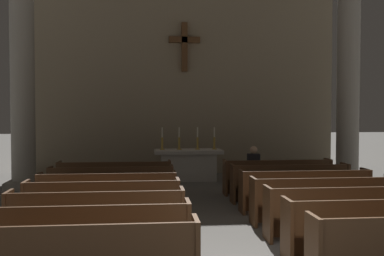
{
  "coord_description": "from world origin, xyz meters",
  "views": [
    {
      "loc": [
        -1.35,
        -5.5,
        2.27
      ],
      "look_at": [
        0.0,
        7.89,
        1.75
      ],
      "focal_mm": 42.32,
      "sensor_mm": 36.0,
      "label": 1
    }
  ],
  "objects_px": {
    "candlestick_outer_right": "(214,142)",
    "column_right_second": "(348,75)",
    "pew_right_row_4": "(324,200)",
    "candlestick_outer_left": "(162,142)",
    "pew_right_row_3": "(347,212)",
    "pew_right_row_2": "(378,228)",
    "altar": "(188,164)",
    "pew_left_row_2": "(89,235)",
    "lone_worshipper": "(253,169)",
    "pew_left_row_3": "(97,218)",
    "pew_right_row_6": "(290,183)",
    "pew_left_row_5": "(108,194)",
    "pew_right_row_5": "(305,191)",
    "column_left_second": "(22,72)",
    "pew_left_row_6": "(112,186)",
    "pew_left_row_7": "(115,179)",
    "candlestick_inner_right": "(198,142)",
    "pew_left_row_4": "(103,205)",
    "candlestick_inner_left": "(179,142)",
    "pew_right_row_7": "(277,177)"
  },
  "relations": [
    {
      "from": "candlestick_outer_right",
      "to": "column_right_second",
      "type": "bearing_deg",
      "value": -13.13
    },
    {
      "from": "pew_right_row_4",
      "to": "candlestick_outer_left",
      "type": "bearing_deg",
      "value": 117.3
    },
    {
      "from": "pew_right_row_3",
      "to": "column_right_second",
      "type": "bearing_deg",
      "value": 65.35
    },
    {
      "from": "pew_right_row_2",
      "to": "altar",
      "type": "distance_m",
      "value": 8.32
    },
    {
      "from": "pew_left_row_2",
      "to": "pew_right_row_2",
      "type": "relative_size",
      "value": 1.0
    },
    {
      "from": "candlestick_outer_right",
      "to": "lone_worshipper",
      "type": "bearing_deg",
      "value": -75.81
    },
    {
      "from": "pew_left_row_3",
      "to": "lone_worshipper",
      "type": "bearing_deg",
      "value": 49.59
    },
    {
      "from": "column_right_second",
      "to": "candlestick_outer_left",
      "type": "distance_m",
      "value": 6.24
    },
    {
      "from": "pew_left_row_2",
      "to": "pew_right_row_6",
      "type": "relative_size",
      "value": 1.0
    },
    {
      "from": "pew_left_row_5",
      "to": "lone_worshipper",
      "type": "relative_size",
      "value": 2.22
    },
    {
      "from": "candlestick_outer_right",
      "to": "pew_right_row_5",
      "type": "bearing_deg",
      "value": -74.49
    },
    {
      "from": "pew_right_row_5",
      "to": "pew_right_row_6",
      "type": "distance_m",
      "value": 1.07
    },
    {
      "from": "column_left_second",
      "to": "candlestick_outer_right",
      "type": "xyz_separation_m",
      "value": [
        5.78,
        0.95,
        -2.14
      ]
    },
    {
      "from": "pew_left_row_6",
      "to": "column_left_second",
      "type": "distance_m",
      "value": 4.87
    },
    {
      "from": "pew_left_row_6",
      "to": "pew_right_row_2",
      "type": "xyz_separation_m",
      "value": [
        4.36,
        -4.3,
        0.0
      ]
    },
    {
      "from": "pew_left_row_6",
      "to": "pew_right_row_5",
      "type": "xyz_separation_m",
      "value": [
        4.36,
        -1.07,
        0.0
      ]
    },
    {
      "from": "altar",
      "to": "pew_left_row_7",
      "type": "bearing_deg",
      "value": -129.47
    },
    {
      "from": "pew_left_row_7",
      "to": "pew_right_row_6",
      "type": "distance_m",
      "value": 4.49
    },
    {
      "from": "pew_left_row_2",
      "to": "candlestick_outer_right",
      "type": "xyz_separation_m",
      "value": [
        3.03,
        8.02,
        0.77
      ]
    },
    {
      "from": "pew_right_row_6",
      "to": "altar",
      "type": "distance_m",
      "value": 4.32
    },
    {
      "from": "pew_left_row_7",
      "to": "pew_right_row_3",
      "type": "bearing_deg",
      "value": -44.58
    },
    {
      "from": "candlestick_inner_right",
      "to": "pew_right_row_6",
      "type": "bearing_deg",
      "value": -63.19
    },
    {
      "from": "pew_left_row_4",
      "to": "pew_left_row_3",
      "type": "bearing_deg",
      "value": -90.0
    },
    {
      "from": "pew_left_row_7",
      "to": "pew_left_row_4",
      "type": "bearing_deg",
      "value": -90.0
    },
    {
      "from": "pew_right_row_5",
      "to": "column_left_second",
      "type": "relative_size",
      "value": 0.42
    },
    {
      "from": "pew_right_row_5",
      "to": "candlestick_outer_right",
      "type": "distance_m",
      "value": 5.04
    },
    {
      "from": "pew_right_row_4",
      "to": "column_left_second",
      "type": "bearing_deg",
      "value": 145.33
    },
    {
      "from": "altar",
      "to": "pew_left_row_3",
      "type": "bearing_deg",
      "value": -107.43
    },
    {
      "from": "pew_left_row_6",
      "to": "candlestick_inner_left",
      "type": "relative_size",
      "value": 4.06
    },
    {
      "from": "pew_right_row_6",
      "to": "candlestick_outer_right",
      "type": "height_order",
      "value": "candlestick_outer_right"
    },
    {
      "from": "pew_right_row_6",
      "to": "candlestick_outer_right",
      "type": "bearing_deg",
      "value": 109.68
    },
    {
      "from": "altar",
      "to": "candlestick_inner_left",
      "type": "bearing_deg",
      "value": 180.0
    },
    {
      "from": "pew_left_row_4",
      "to": "altar",
      "type": "relative_size",
      "value": 1.33
    },
    {
      "from": "pew_right_row_5",
      "to": "lone_worshipper",
      "type": "bearing_deg",
      "value": 107.06
    },
    {
      "from": "pew_left_row_4",
      "to": "candlestick_outer_left",
      "type": "bearing_deg",
      "value": 77.23
    },
    {
      "from": "candlestick_outer_right",
      "to": "lone_worshipper",
      "type": "distance_m",
      "value": 2.75
    },
    {
      "from": "pew_left_row_5",
      "to": "pew_right_row_3",
      "type": "bearing_deg",
      "value": -26.23
    },
    {
      "from": "candlestick_inner_right",
      "to": "candlestick_outer_right",
      "type": "relative_size",
      "value": 1.0
    },
    {
      "from": "pew_right_row_3",
      "to": "lone_worshipper",
      "type": "relative_size",
      "value": 2.22
    },
    {
      "from": "column_left_second",
      "to": "pew_right_row_4",
      "type": "bearing_deg",
      "value": -34.67
    },
    {
      "from": "pew_left_row_5",
      "to": "pew_right_row_4",
      "type": "xyz_separation_m",
      "value": [
        4.36,
        -1.07,
        0.0
      ]
    },
    {
      "from": "pew_right_row_2",
      "to": "pew_right_row_6",
      "type": "bearing_deg",
      "value": 90.0
    },
    {
      "from": "pew_left_row_3",
      "to": "pew_right_row_2",
      "type": "relative_size",
      "value": 1.0
    },
    {
      "from": "pew_right_row_4",
      "to": "lone_worshipper",
      "type": "distance_m",
      "value": 3.34
    },
    {
      "from": "pew_left_row_7",
      "to": "candlestick_inner_right",
      "type": "relative_size",
      "value": 4.06
    },
    {
      "from": "candlestick_inner_left",
      "to": "pew_right_row_4",
      "type": "bearing_deg",
      "value": -67.1
    },
    {
      "from": "pew_right_row_4",
      "to": "candlestick_inner_right",
      "type": "distance_m",
      "value": 6.22
    },
    {
      "from": "pew_left_row_7",
      "to": "altar",
      "type": "xyz_separation_m",
      "value": [
        2.18,
        2.65,
        0.06
      ]
    },
    {
      "from": "pew_right_row_6",
      "to": "pew_right_row_7",
      "type": "bearing_deg",
      "value": 90.0
    },
    {
      "from": "pew_right_row_4",
      "to": "candlestick_inner_left",
      "type": "distance_m",
      "value": 6.42
    }
  ]
}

